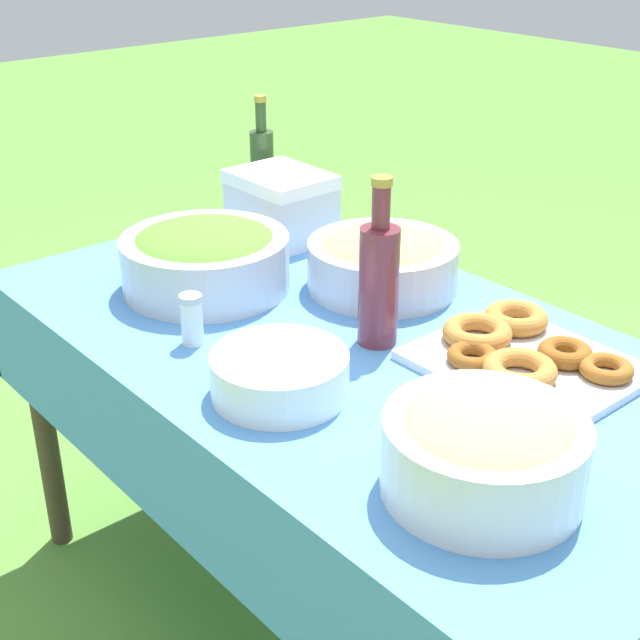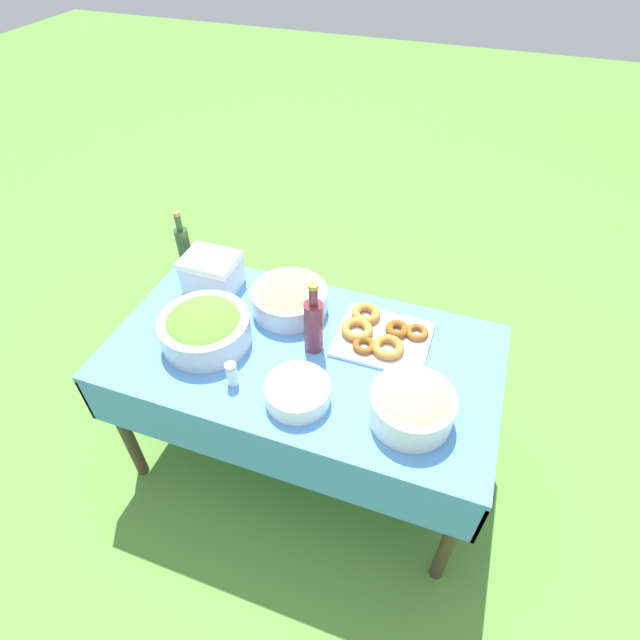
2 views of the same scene
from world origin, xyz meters
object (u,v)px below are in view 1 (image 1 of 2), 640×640
at_px(olive_oil_bottle, 262,168).
at_px(bread_bowl, 383,260).
at_px(plate_stack, 280,375).
at_px(pasta_bowl, 485,448).
at_px(wine_bottle, 379,280).
at_px(donut_platter, 521,354).
at_px(cooler_box, 281,205).
at_px(salad_bowl, 205,257).

height_order(olive_oil_bottle, bread_bowl, olive_oil_bottle).
relative_size(plate_stack, olive_oil_bottle, 0.77).
relative_size(pasta_bowl, wine_bottle, 0.90).
distance_m(olive_oil_bottle, wine_bottle, 0.74).
height_order(donut_platter, wine_bottle, wine_bottle).
distance_m(olive_oil_bottle, cooler_box, 0.19).
bearing_deg(donut_platter, plate_stack, -116.99).
bearing_deg(plate_stack, wine_bottle, 97.22).
xyz_separation_m(pasta_bowl, cooler_box, (-0.93, 0.39, 0.01)).
relative_size(salad_bowl, donut_platter, 0.94).
bearing_deg(wine_bottle, bread_bowl, 133.82).
xyz_separation_m(salad_bowl, pasta_bowl, (0.80, -0.10, 0.00)).
height_order(salad_bowl, cooler_box, cooler_box).
bearing_deg(salad_bowl, pasta_bowl, -6.81).
relative_size(salad_bowl, bread_bowl, 1.11).
bearing_deg(bread_bowl, plate_stack, -64.83).
relative_size(plate_stack, bread_bowl, 0.73).
xyz_separation_m(donut_platter, cooler_box, (-0.74, 0.07, 0.06)).
xyz_separation_m(salad_bowl, olive_oil_bottle, (-0.30, 0.37, 0.05)).
distance_m(pasta_bowl, donut_platter, 0.37).
distance_m(donut_platter, olive_oil_bottle, 0.93).
height_order(salad_bowl, wine_bottle, wine_bottle).
bearing_deg(salad_bowl, wine_bottle, 14.09).
relative_size(pasta_bowl, cooler_box, 1.25).
relative_size(salad_bowl, pasta_bowl, 1.23).
bearing_deg(pasta_bowl, bread_bowl, 147.30).
distance_m(donut_platter, cooler_box, 0.75).
bearing_deg(olive_oil_bottle, bread_bowl, -10.61).
xyz_separation_m(salad_bowl, wine_bottle, (0.40, 0.10, 0.05)).
xyz_separation_m(olive_oil_bottle, wine_bottle, (0.69, -0.27, 0.01)).
relative_size(plate_stack, wine_bottle, 0.73).
bearing_deg(salad_bowl, cooler_box, 113.43).
xyz_separation_m(olive_oil_bottle, cooler_box, (0.17, -0.08, -0.04)).
xyz_separation_m(donut_platter, olive_oil_bottle, (-0.91, 0.14, 0.09)).
bearing_deg(donut_platter, bread_bowl, 173.33).
distance_m(pasta_bowl, plate_stack, 0.38).
bearing_deg(donut_platter, pasta_bowl, -60.03).
height_order(donut_platter, bread_bowl, bread_bowl).
relative_size(wine_bottle, cooler_box, 1.39).
distance_m(plate_stack, olive_oil_bottle, 0.89).
bearing_deg(cooler_box, olive_oil_bottle, 156.07).
height_order(salad_bowl, plate_stack, salad_bowl).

